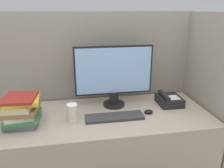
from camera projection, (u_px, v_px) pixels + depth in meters
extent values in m
cube|color=gray|center=(102.00, 97.00, 2.02)|extent=(1.95, 0.04, 1.50)
cube|color=gray|center=(203.00, 106.00, 1.83)|extent=(0.04, 0.73, 1.50)
cube|color=tan|center=(108.00, 155.00, 1.79)|extent=(1.55, 0.67, 0.76)
cylinder|color=black|center=(114.00, 104.00, 1.81)|extent=(0.18, 0.18, 0.02)
cylinder|color=black|center=(114.00, 98.00, 1.79)|extent=(0.08, 0.08, 0.10)
cube|color=black|center=(114.00, 70.00, 1.72)|extent=(0.62, 0.02, 0.39)
cube|color=#8CB7E5|center=(114.00, 71.00, 1.72)|extent=(0.60, 0.01, 0.36)
cube|color=#333333|center=(114.00, 117.00, 1.60)|extent=(0.43, 0.13, 0.02)
ellipsoid|color=black|center=(149.00, 112.00, 1.67)|extent=(0.07, 0.05, 0.03)
cylinder|color=beige|center=(73.00, 113.00, 1.54)|extent=(0.07, 0.07, 0.12)
cylinder|color=white|center=(72.00, 105.00, 1.52)|extent=(0.08, 0.08, 0.01)
cube|color=slate|center=(23.00, 120.00, 1.53)|extent=(0.23, 0.24, 0.04)
cube|color=#38723F|center=(23.00, 117.00, 1.51)|extent=(0.24, 0.26, 0.02)
cube|color=silver|center=(21.00, 113.00, 1.51)|extent=(0.20, 0.24, 0.03)
cube|color=olive|center=(21.00, 110.00, 1.49)|extent=(0.23, 0.24, 0.03)
cube|color=#C6B78C|center=(19.00, 105.00, 1.48)|extent=(0.20, 0.25, 0.04)
cube|color=gold|center=(22.00, 100.00, 1.49)|extent=(0.24, 0.26, 0.03)
cube|color=maroon|center=(19.00, 98.00, 1.46)|extent=(0.22, 0.24, 0.02)
cube|color=black|center=(169.00, 100.00, 1.83)|extent=(0.18, 0.21, 0.07)
cube|color=white|center=(174.00, 97.00, 1.80)|extent=(0.08, 0.09, 0.00)
cylinder|color=black|center=(164.00, 95.00, 1.80)|extent=(0.04, 0.18, 0.04)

